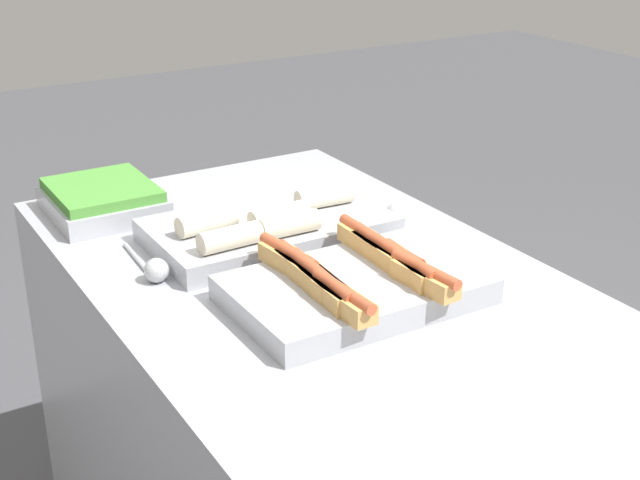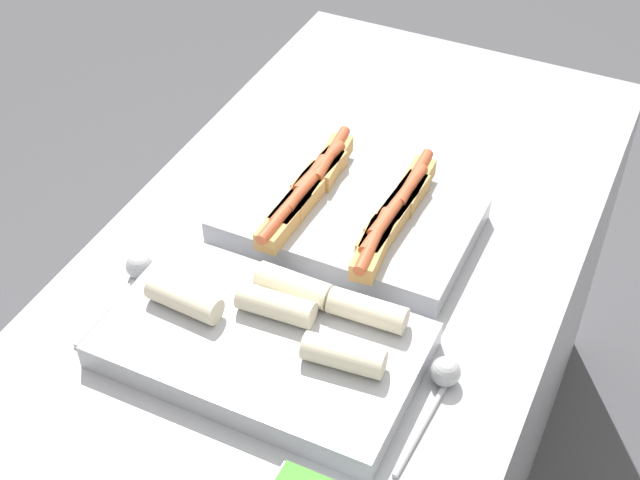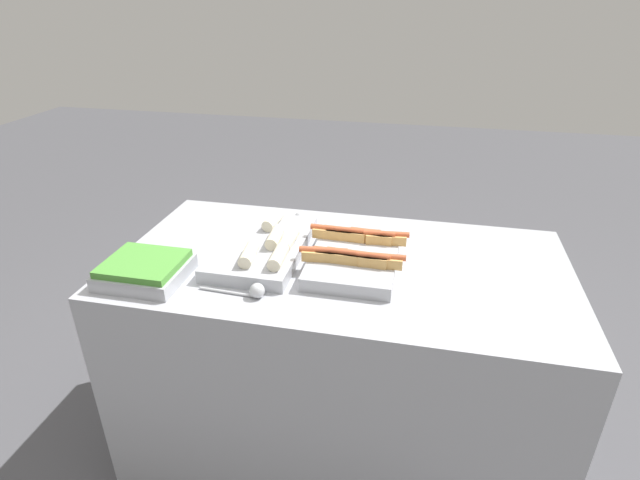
{
  "view_description": "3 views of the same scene",
  "coord_description": "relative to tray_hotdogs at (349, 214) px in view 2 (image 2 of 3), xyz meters",
  "views": [
    {
      "loc": [
        1.33,
        -0.84,
        1.71
      ],
      "look_at": [
        -0.08,
        0.0,
        1.01
      ],
      "focal_mm": 50.0,
      "sensor_mm": 36.0,
      "label": 1
    },
    {
      "loc": [
        -1.15,
        -0.51,
        2.08
      ],
      "look_at": [
        -0.08,
        0.0,
        1.01
      ],
      "focal_mm": 50.0,
      "sensor_mm": 36.0,
      "label": 2
    },
    {
      "loc": [
        0.27,
        -1.59,
        1.83
      ],
      "look_at": [
        -0.08,
        0.0,
        1.01
      ],
      "focal_mm": 28.0,
      "sensor_mm": 36.0,
      "label": 3
    }
  ],
  "objects": [
    {
      "name": "counter",
      "position": [
        -0.05,
        0.0,
        -0.5
      ],
      "size": [
        1.66,
        0.87,
        0.93
      ],
      "color": "#A8AAB2",
      "rests_on": "ground_plane"
    },
    {
      "name": "tray_hotdogs",
      "position": [
        0.0,
        0.0,
        0.0
      ],
      "size": [
        0.38,
        0.47,
        0.1
      ],
      "color": "#A8AAB2",
      "rests_on": "counter"
    },
    {
      "name": "tray_wraps",
      "position": [
        -0.35,
        -0.0,
        -0.01
      ],
      "size": [
        0.31,
        0.52,
        0.1
      ],
      "color": "#A8AAB2",
      "rests_on": "counter"
    },
    {
      "name": "serving_spoon_near",
      "position": [
        -0.29,
        -0.29,
        -0.02
      ],
      "size": [
        0.23,
        0.05,
        0.05
      ],
      "color": "#B2B5BA",
      "rests_on": "counter"
    },
    {
      "name": "serving_spoon_far",
      "position": [
        -0.29,
        0.29,
        -0.02
      ],
      "size": [
        0.22,
        0.05,
        0.05
      ],
      "color": "#B2B5BA",
      "rests_on": "counter"
    }
  ]
}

